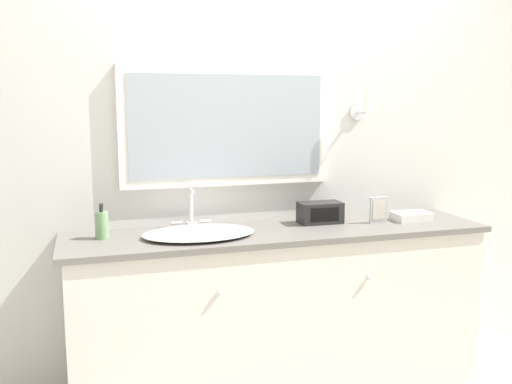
# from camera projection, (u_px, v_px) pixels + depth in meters

# --- Properties ---
(wall_back) EXTENTS (8.00, 0.18, 2.55)m
(wall_back) POSITION_uv_depth(u_px,v_px,m) (262.00, 146.00, 3.11)
(wall_back) COLOR silver
(wall_back) RESTS_ON ground_plane
(vanity_counter) EXTENTS (2.17, 0.52, 0.87)m
(vanity_counter) POSITION_uv_depth(u_px,v_px,m) (279.00, 311.00, 2.97)
(vanity_counter) COLOR beige
(vanity_counter) RESTS_ON ground_plane
(sink_basin) EXTENTS (0.55, 0.41, 0.21)m
(sink_basin) POSITION_uv_depth(u_px,v_px,m) (199.00, 232.00, 2.76)
(sink_basin) COLOR white
(sink_basin) RESTS_ON vanity_counter
(soap_bottle) EXTENTS (0.06, 0.06, 0.17)m
(soap_bottle) POSITION_uv_depth(u_px,v_px,m) (102.00, 225.00, 2.70)
(soap_bottle) COLOR #709966
(soap_bottle) RESTS_ON vanity_counter
(appliance_box) EXTENTS (0.23, 0.13, 0.11)m
(appliance_box) POSITION_uv_depth(u_px,v_px,m) (320.00, 213.00, 3.05)
(appliance_box) COLOR black
(appliance_box) RESTS_ON vanity_counter
(picture_frame) EXTENTS (0.10, 0.01, 0.14)m
(picture_frame) POSITION_uv_depth(u_px,v_px,m) (379.00, 210.00, 3.05)
(picture_frame) COLOR #B2B2B7
(picture_frame) RESTS_ON vanity_counter
(hand_towel_near_sink) EXTENTS (0.20, 0.13, 0.04)m
(hand_towel_near_sink) POSITION_uv_depth(u_px,v_px,m) (411.00, 216.00, 3.13)
(hand_towel_near_sink) COLOR white
(hand_towel_near_sink) RESTS_ON vanity_counter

